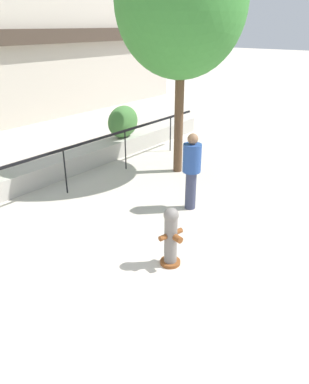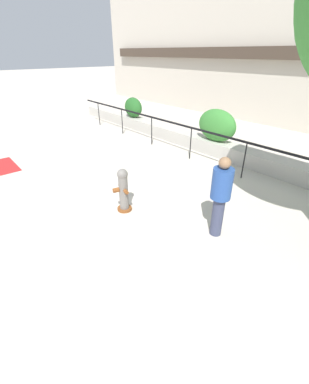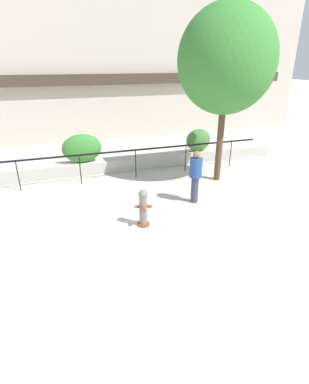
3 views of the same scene
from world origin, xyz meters
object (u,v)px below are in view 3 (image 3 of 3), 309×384
street_tree (227,61)px  fire_hydrant (143,208)px  hedge_bush_2 (198,140)px  hedge_bush_1 (82,148)px  pedestrian (196,174)px

street_tree → fire_hydrant: bearing=-146.3°
hedge_bush_2 → street_tree: bearing=-97.5°
hedge_bush_1 → street_tree: size_ratio=0.26×
pedestrian → hedge_bush_2: bearing=62.5°
hedge_bush_2 → street_tree: size_ratio=0.19×
fire_hydrant → street_tree: 5.87m
street_tree → hedge_bush_2: bearing=82.5°
fire_hydrant → hedge_bush_2: bearing=50.0°
hedge_bush_2 → fire_hydrant: bearing=-130.0°
hedge_bush_2 → fire_hydrant: (-4.08, -4.87, -0.45)m
hedge_bush_1 → fire_hydrant: size_ratio=1.45×
hedge_bush_2 → pedestrian: size_ratio=0.67×
pedestrian → street_tree: bearing=42.2°
street_tree → pedestrian: size_ratio=3.52×
hedge_bush_2 → fire_hydrant: hedge_bush_2 is taller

